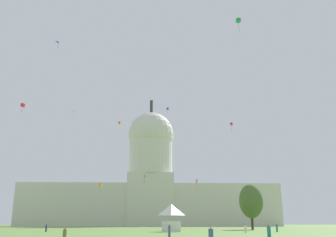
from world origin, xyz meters
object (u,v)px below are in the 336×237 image
(person_red_lawn_far_left, at_px, (171,228))
(kite_green_high, at_px, (238,20))
(event_tent, at_px, (171,217))
(kite_magenta_high, at_px, (231,124))
(person_white_back_center, at_px, (246,229))
(kite_orange_mid, at_px, (119,123))
(person_teal_deep_crowd, at_px, (269,233))
(person_denim_mid_right, at_px, (169,231))
(kite_violet_high, at_px, (168,109))
(kite_gold_low, at_px, (101,185))
(kite_red_mid, at_px, (23,105))
(capitol_building, at_px, (150,187))
(person_denim_near_tent, at_px, (211,236))
(kite_white_high, at_px, (171,124))
(kite_lime_mid, at_px, (158,168))
(tree_east_near, at_px, (251,201))
(kite_black_mid, at_px, (144,177))
(kite_pink_low, at_px, (197,183))
(person_olive_mid_left, at_px, (65,236))
(person_navy_near_tree_west, at_px, (46,228))
(person_teal_front_center, at_px, (277,228))
(kite_blue_high, at_px, (58,42))
(kite_yellow_high, at_px, (73,112))

(person_red_lawn_far_left, distance_m, kite_green_high, 53.24)
(event_tent, relative_size, kite_magenta_high, 1.43)
(person_white_back_center, relative_size, kite_orange_mid, 2.10)
(person_teal_deep_crowd, distance_m, person_denim_mid_right, 15.23)
(person_teal_deep_crowd, relative_size, kite_violet_high, 0.79)
(kite_gold_low, bearing_deg, kite_red_mid, 95.38)
(capitol_building, relative_size, kite_green_high, 40.47)
(person_denim_near_tent, xyz_separation_m, kite_violet_high, (0.45, 89.09, 40.83))
(kite_white_high, xyz_separation_m, kite_lime_mid, (-4.20, 16.89, -13.90))
(person_denim_mid_right, height_order, kite_gold_low, kite_gold_low)
(kite_green_high, relative_size, kite_violet_high, 1.63)
(kite_magenta_high, bearing_deg, event_tent, 156.07)
(tree_east_near, height_order, kite_black_mid, kite_black_mid)
(kite_gold_low, xyz_separation_m, kite_pink_low, (32.11, -40.63, -3.37))
(tree_east_near, distance_m, person_olive_mid_left, 80.57)
(kite_lime_mid, bearing_deg, kite_violet_high, -165.16)
(kite_lime_mid, xyz_separation_m, kite_pink_low, (9.78, -44.29, -10.54))
(person_olive_mid_left, xyz_separation_m, kite_gold_low, (-10.24, 106.73, 15.45))
(event_tent, relative_size, kite_green_high, 1.66)
(person_navy_near_tree_west, height_order, kite_magenta_high, kite_magenta_high)
(person_navy_near_tree_west, bearing_deg, kite_orange_mid, -163.88)
(capitol_building, xyz_separation_m, kite_red_mid, (-36.87, -117.31, 11.46))
(person_navy_near_tree_west, height_order, person_white_back_center, same)
(person_teal_front_center, bearing_deg, kite_blue_high, -8.99)
(person_olive_mid_left, bearing_deg, person_teal_deep_crowd, 47.96)
(person_teal_front_center, relative_size, person_red_lawn_far_left, 1.08)
(person_denim_near_tent, height_order, kite_gold_low, kite_gold_low)
(kite_green_high, bearing_deg, person_olive_mid_left, 124.04)
(person_olive_mid_left, bearing_deg, kite_magenta_high, 107.50)
(kite_orange_mid, height_order, kite_blue_high, kite_blue_high)
(person_white_back_center, bearing_deg, kite_orange_mid, -126.69)
(event_tent, height_order, person_red_lawn_far_left, event_tent)
(person_teal_deep_crowd, bearing_deg, person_navy_near_tree_west, 164.62)
(person_teal_deep_crowd, xyz_separation_m, kite_yellow_high, (-37.76, 72.92, 35.37))
(capitol_building, height_order, kite_lime_mid, capitol_building)
(kite_black_mid, bearing_deg, person_teal_front_center, -97.18)
(kite_yellow_high, bearing_deg, person_teal_front_center, -0.53)
(kite_gold_low, distance_m, kite_pink_low, 51.90)
(person_teal_deep_crowd, bearing_deg, kite_violet_high, 130.00)
(person_red_lawn_far_left, distance_m, kite_gold_low, 60.22)
(person_red_lawn_far_left, distance_m, person_navy_near_tree_west, 28.66)
(person_white_back_center, bearing_deg, kite_yellow_high, -119.56)
(kite_orange_mid, bearing_deg, kite_violet_high, 51.51)
(person_navy_near_tree_west, bearing_deg, person_olive_mid_left, 62.59)
(person_teal_deep_crowd, distance_m, kite_white_high, 97.32)
(person_denim_near_tent, relative_size, kite_lime_mid, 1.30)
(tree_east_near, xyz_separation_m, person_navy_near_tree_west, (-52.43, -23.38, -7.27))
(kite_orange_mid, bearing_deg, person_olive_mid_left, -86.60)
(kite_black_mid, bearing_deg, person_olive_mid_left, -123.15)
(kite_white_high, xyz_separation_m, kite_black_mid, (-9.69, 21.82, -16.99))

